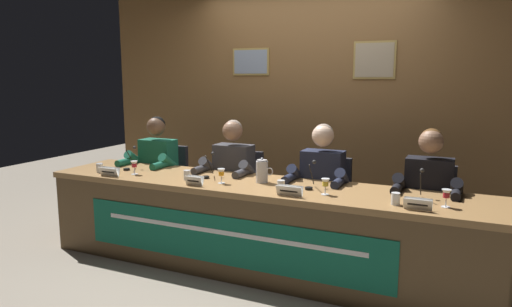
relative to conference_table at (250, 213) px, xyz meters
name	(u,v)px	position (x,y,z in m)	size (l,w,h in m)	color
ground_plane	(256,267)	(0.00, 0.11, -0.51)	(12.00, 12.00, 0.00)	gray
wall_back_panelled	(310,106)	(0.00, 1.51, 0.79)	(5.01, 0.14, 2.60)	brown
conference_table	(250,213)	(0.00, 0.00, 0.00)	(3.81, 0.76, 0.74)	olive
chair_far_left	(166,189)	(-1.31, 0.68, -0.08)	(0.44, 0.45, 0.89)	black
panelist_far_left	(154,167)	(-1.31, 0.48, 0.19)	(0.51, 0.48, 1.21)	black
nameplate_far_left	(110,172)	(-1.30, -0.18, 0.27)	(0.20, 0.06, 0.08)	white
juice_glass_far_left	(134,165)	(-1.14, -0.03, 0.31)	(0.06, 0.06, 0.12)	white
water_cup_far_left	(100,168)	(-1.49, -0.09, 0.27)	(0.06, 0.06, 0.08)	silver
microphone_far_left	(129,162)	(-1.33, 0.13, 0.30)	(0.06, 0.17, 0.22)	black
chair_center_left	(240,198)	(-0.44, 0.68, -0.08)	(0.44, 0.45, 0.89)	black
panelist_center_left	(230,175)	(-0.44, 0.48, 0.19)	(0.51, 0.48, 1.21)	black
nameplate_center_left	(194,181)	(-0.42, -0.17, 0.27)	(0.15, 0.06, 0.08)	white
juice_glass_center_left	(221,173)	(-0.25, -0.01, 0.31)	(0.06, 0.06, 0.12)	white
water_cup_center_left	(187,176)	(-0.58, -0.02, 0.27)	(0.06, 0.06, 0.08)	silver
microphone_center_left	(208,169)	(-0.47, 0.14, 0.30)	(0.06, 0.17, 0.22)	black
chair_center_right	(326,208)	(0.44, 0.68, -0.08)	(0.44, 0.45, 0.89)	black
panelist_center_right	(320,183)	(0.44, 0.48, 0.19)	(0.51, 0.48, 1.21)	black
nameplate_center_right	(289,191)	(0.40, -0.16, 0.27)	(0.20, 0.06, 0.08)	white
juice_glass_center_right	(325,183)	(0.63, -0.02, 0.31)	(0.06, 0.06, 0.12)	white
water_cup_center_right	(281,186)	(0.29, -0.05, 0.27)	(0.06, 0.06, 0.08)	silver
microphone_center_right	(311,179)	(0.47, 0.12, 0.30)	(0.06, 0.17, 0.22)	black
chair_far_right	(428,221)	(1.32, 0.68, -0.08)	(0.44, 0.45, 0.89)	black
panelist_far_right	(427,194)	(1.32, 0.48, 0.19)	(0.51, 0.48, 1.21)	black
nameplate_far_right	(418,204)	(1.31, -0.15, 0.27)	(0.18, 0.06, 0.08)	white
juice_glass_far_right	(446,195)	(1.47, 0.00, 0.31)	(0.06, 0.06, 0.12)	white
water_cup_far_right	(396,199)	(1.16, -0.08, 0.27)	(0.06, 0.06, 0.08)	silver
microphone_far_right	(420,190)	(1.29, 0.13, 0.30)	(0.06, 0.17, 0.22)	black
water_pitcher_central	(262,171)	(0.04, 0.16, 0.32)	(0.15, 0.10, 0.21)	silver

